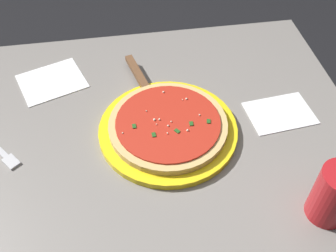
{
  "coord_description": "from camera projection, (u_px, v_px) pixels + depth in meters",
  "views": [
    {
      "loc": [
        0.04,
        0.55,
        1.38
      ],
      "look_at": [
        -0.05,
        -0.03,
        0.74
      ],
      "focal_mm": 42.28,
      "sensor_mm": 36.0,
      "label": 1
    }
  ],
  "objects": [
    {
      "name": "restaurant_table",
      "position": [
        150.0,
        180.0,
        0.96
      ],
      "size": [
        0.97,
        0.82,
        0.72
      ],
      "color": "black",
      "rests_on": "ground_plane"
    },
    {
      "name": "serving_plate",
      "position": [
        168.0,
        130.0,
        0.87
      ],
      "size": [
        0.31,
        0.31,
        0.02
      ],
      "primitive_type": "cylinder",
      "color": "yellow",
      "rests_on": "restaurant_table"
    },
    {
      "name": "pizza",
      "position": [
        168.0,
        125.0,
        0.86
      ],
      "size": [
        0.26,
        0.26,
        0.02
      ],
      "color": "#DBB26B",
      "rests_on": "serving_plate"
    },
    {
      "name": "pizza_server",
      "position": [
        143.0,
        83.0,
        0.96
      ],
      "size": [
        0.1,
        0.22,
        0.01
      ],
      "color": "silver",
      "rests_on": "serving_plate"
    },
    {
      "name": "cup_tall_drink",
      "position": [
        334.0,
        195.0,
        0.7
      ],
      "size": [
        0.08,
        0.08,
        0.12
      ],
      "primitive_type": "cylinder",
      "color": "#B2191E",
      "rests_on": "restaurant_table"
    },
    {
      "name": "napkin_folded_right",
      "position": [
        280.0,
        113.0,
        0.92
      ],
      "size": [
        0.16,
        0.12,
        0.0
      ],
      "primitive_type": "cube",
      "rotation": [
        0.0,
        0.0,
        0.1
      ],
      "color": "white",
      "rests_on": "restaurant_table"
    },
    {
      "name": "napkin_loose_left",
      "position": [
        52.0,
        81.0,
        0.99
      ],
      "size": [
        0.19,
        0.17,
        0.0
      ],
      "primitive_type": "cube",
      "rotation": [
        0.0,
        0.0,
        0.34
      ],
      "color": "white",
      "rests_on": "restaurant_table"
    }
  ]
}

